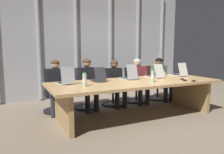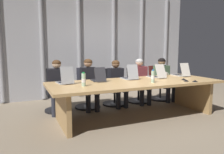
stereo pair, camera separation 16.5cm
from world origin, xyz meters
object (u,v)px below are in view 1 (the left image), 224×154
at_px(water_bottle_secondary, 153,76).
at_px(conference_mic_middle, 182,79).
at_px(laptop_left_mid, 98,79).
at_px(person_left_mid, 88,81).
at_px(office_chair_right_mid, 135,89).
at_px(office_chair_left_end, 56,96).
at_px(person_left_end, 56,84).
at_px(conference_mic_right_side, 194,80).
at_px(person_center, 116,80).
at_px(coffee_mug_near, 163,74).
at_px(laptop_right_end, 178,73).
at_px(office_chair_center, 112,91).
at_px(office_chair_left_mid, 86,93).
at_px(office_chair_right_end, 156,87).
at_px(water_bottle_primary, 85,80).
at_px(laptop_center, 129,76).
at_px(laptop_left_end, 65,81).
at_px(person_right_end, 161,76).
at_px(laptop_right_mid, 155,75).
at_px(conference_mic_left_side, 185,80).
at_px(person_right_mid, 139,78).

xyz_separation_m(water_bottle_secondary, conference_mic_middle, (0.81, 0.04, -0.10)).
bearing_deg(laptop_left_mid, person_left_mid, 1.89).
bearing_deg(office_chair_right_mid, office_chair_left_end, -89.57).
xyz_separation_m(person_left_end, conference_mic_right_side, (2.44, -1.47, 0.11)).
xyz_separation_m(person_left_mid, person_center, (0.70, -0.01, -0.03)).
distance_m(conference_mic_middle, conference_mic_right_side, 0.29).
bearing_deg(coffee_mug_near, laptop_right_end, -18.83).
distance_m(laptop_right_end, office_chair_center, 1.67).
height_order(office_chair_left_mid, person_left_end, person_left_end).
height_order(office_chair_right_end, person_center, person_center).
relative_size(person_left_mid, water_bottle_secondary, 4.51).
distance_m(laptop_right_end, water_bottle_primary, 2.56).
distance_m(laptop_center, water_bottle_primary, 1.23).
height_order(laptop_center, coffee_mug_near, laptop_center).
xyz_separation_m(laptop_left_mid, laptop_center, (0.72, -0.00, 0.01)).
height_order(laptop_left_end, person_right_end, person_right_end).
relative_size(person_left_mid, water_bottle_primary, 4.62).
bearing_deg(laptop_right_mid, office_chair_right_mid, -1.75).
bearing_deg(water_bottle_secondary, laptop_left_mid, 147.04).
relative_size(office_chair_center, person_left_mid, 0.77).
distance_m(laptop_center, conference_mic_right_side, 1.32).
bearing_deg(laptop_left_end, office_chair_right_end, -80.84).
height_order(conference_mic_left_side, conference_mic_middle, same).
distance_m(laptop_right_mid, office_chair_left_mid, 1.66).
distance_m(laptop_left_end, office_chair_center, 1.66).
xyz_separation_m(laptop_right_mid, conference_mic_right_side, (0.35, -0.82, -0.04)).
bearing_deg(conference_mic_right_side, laptop_left_mid, 154.20).
bearing_deg(office_chair_center, person_left_end, -80.27).
bearing_deg(person_center, person_right_mid, 91.21).
xyz_separation_m(laptop_right_end, conference_mic_left_side, (-0.47, -0.70, -0.04)).
height_order(person_left_mid, conference_mic_left_side, person_left_mid).
bearing_deg(office_chair_left_mid, person_center, 83.25).
bearing_deg(person_center, conference_mic_right_side, 35.79).
xyz_separation_m(laptop_left_mid, person_right_end, (2.09, 0.63, -0.14)).
xyz_separation_m(laptop_right_end, person_right_mid, (-0.72, 0.65, -0.16)).
bearing_deg(office_chair_left_mid, water_bottle_primary, -13.37).
bearing_deg(person_center, laptop_right_mid, 47.09).
xyz_separation_m(person_left_mid, coffee_mug_near, (1.73, -0.53, 0.13)).
height_order(laptop_center, office_chair_center, laptop_center).
xyz_separation_m(office_chair_right_mid, conference_mic_left_side, (0.24, -1.50, 0.42)).
relative_size(laptop_right_end, coffee_mug_near, 3.30).
height_order(office_chair_right_end, conference_mic_left_side, office_chair_right_end).
bearing_deg(conference_mic_right_side, person_left_end, 148.94).
distance_m(water_bottle_secondary, conference_mic_middle, 0.81).
bearing_deg(conference_mic_middle, office_chair_right_mid, 103.87).
height_order(person_left_end, coffee_mug_near, person_left_end).
xyz_separation_m(laptop_left_end, office_chair_center, (1.37, 0.81, -0.46)).
bearing_deg(person_left_end, office_chair_center, 101.66).
bearing_deg(laptop_center, office_chair_center, 0.84).
distance_m(laptop_right_mid, office_chair_right_end, 1.15).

